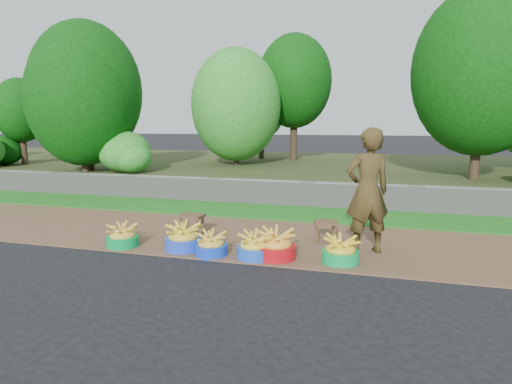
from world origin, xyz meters
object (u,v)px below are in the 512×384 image
(stool_left, at_px, (192,219))
(basin_c, at_px, (211,245))
(basin_e, at_px, (276,246))
(basin_b, at_px, (183,239))
(stool_right, at_px, (326,225))
(basin_f, at_px, (340,252))
(basin_a, at_px, (122,237))
(vendor_woman, at_px, (367,191))
(basin_d, at_px, (255,247))

(stool_left, bearing_deg, basin_c, -52.80)
(basin_e, height_order, stool_left, basin_e)
(basin_e, relative_size, stool_left, 1.38)
(basin_b, xyz_separation_m, stool_right, (1.93, 1.02, 0.09))
(basin_f, bearing_deg, stool_left, 162.54)
(basin_a, bearing_deg, basin_c, -1.14)
(basin_f, relative_size, stool_left, 1.22)
(basin_b, distance_m, vendor_woman, 2.70)
(basin_b, relative_size, basin_f, 1.09)
(basin_c, distance_m, stool_left, 1.17)
(basin_c, distance_m, vendor_woman, 2.30)
(basin_d, distance_m, vendor_woman, 1.75)
(basin_a, bearing_deg, vendor_woman, 10.93)
(basin_d, relative_size, stool_left, 1.22)
(basin_c, bearing_deg, basin_e, 6.67)
(basin_b, height_order, stool_left, basin_b)
(basin_e, relative_size, vendor_woman, 0.31)
(basin_b, bearing_deg, vendor_woman, 12.73)
(basin_e, xyz_separation_m, stool_left, (-1.60, 0.82, 0.10))
(basin_f, height_order, vendor_woman, vendor_woman)
(basin_a, distance_m, basin_f, 3.18)
(basin_a, relative_size, basin_f, 0.96)
(basin_d, relative_size, basin_e, 0.89)
(stool_right, height_order, vendor_woman, vendor_woman)
(basin_d, xyz_separation_m, stool_left, (-1.33, 0.90, 0.12))
(basin_f, bearing_deg, stool_right, 107.36)
(basin_b, relative_size, basin_c, 1.18)
(basin_e, height_order, basin_f, basin_e)
(basin_d, relative_size, basin_f, 1.00)
(stool_right, bearing_deg, basin_e, -117.81)
(stool_right, bearing_deg, vendor_woman, -36.20)
(basin_c, bearing_deg, basin_b, 165.21)
(basin_b, distance_m, basin_e, 1.38)
(basin_b, xyz_separation_m, basin_d, (1.10, -0.10, -0.01))
(basin_b, bearing_deg, basin_d, -4.93)
(stool_left, height_order, vendor_woman, vendor_woman)
(vendor_woman, bearing_deg, basin_a, -14.11)
(basin_d, height_order, basin_f, basin_d)
(basin_c, bearing_deg, basin_d, 2.93)
(basin_a, distance_m, basin_b, 0.95)
(vendor_woman, bearing_deg, basin_d, -0.10)
(stool_right, bearing_deg, basin_a, -158.64)
(basin_b, height_order, vendor_woman, vendor_woman)
(basin_b, bearing_deg, basin_a, -174.01)
(basin_f, bearing_deg, basin_d, -173.88)
(stool_left, xyz_separation_m, stool_right, (2.15, 0.22, -0.02))
(basin_c, relative_size, basin_e, 0.82)
(stool_right, bearing_deg, basin_c, -141.52)
(stool_left, relative_size, vendor_woman, 0.23)
(basin_e, bearing_deg, basin_d, -165.07)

